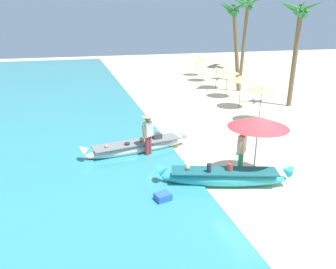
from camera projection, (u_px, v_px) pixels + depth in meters
The scene contains 16 objects.
ground_plane at pixel (260, 177), 10.80m from camera, with size 80.00×80.00×0.00m, color beige.
boat_cyan_foreground at pixel (224, 177), 10.19m from camera, with size 4.16×1.84×0.80m.
boat_white_midground at pixel (138, 147), 12.69m from camera, with size 4.48×1.47×0.76m.
person_vendor_hatted at pixel (148, 132), 12.09m from camera, with size 0.57×0.46×1.72m.
person_tourist_customer at pixel (242, 150), 10.56m from camera, with size 0.52×0.53×1.68m.
patio_umbrella_large at pixel (258, 122), 10.22m from camera, with size 1.95×1.95×2.09m.
parasol_row_0 at pixel (262, 88), 16.15m from camera, with size 1.60×1.60×1.91m.
parasol_row_1 at pixel (241, 78), 18.80m from camera, with size 1.60×1.60×1.91m.
parasol_row_2 at pixel (227, 71), 21.47m from camera, with size 1.60×1.60×1.91m.
parasol_row_3 at pixel (217, 65), 24.27m from camera, with size 1.60×1.60×1.91m.
parasol_row_4 at pixel (203, 60), 27.22m from camera, with size 1.60×1.60×1.91m.
parasol_row_5 at pixel (197, 56), 30.03m from camera, with size 1.60×1.60×1.91m.
palm_tree_tall_inland at pixel (235, 20), 22.09m from camera, with size 2.96×2.67×6.28m.
palm_tree_leaning_seaward at pixel (299, 21), 18.12m from camera, with size 2.92×2.45×6.11m.
palm_tree_mid_cluster at pixel (247, 11), 25.71m from camera, with size 2.72×3.07×6.85m.
cooler_box at pixel (163, 198), 9.24m from camera, with size 0.44×0.35×0.30m, color blue.
Camera 1 is at (-5.70, -8.43, 4.98)m, focal length 34.46 mm.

